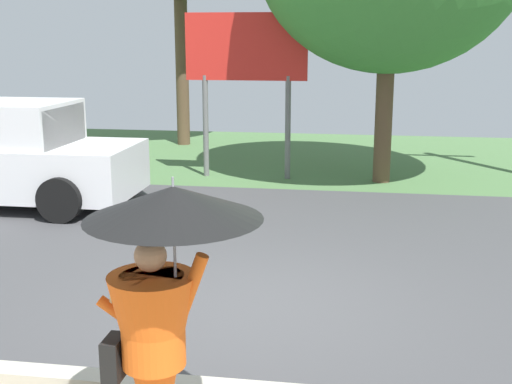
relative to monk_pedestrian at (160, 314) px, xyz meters
The scene contains 3 objects.
ground_plane 6.10m from the monk_pedestrian, 88.95° to the left, with size 40.00×22.00×0.20m.
monk_pedestrian is the anchor object (origin of this frame).
roadside_billboard 10.25m from the monk_pedestrian, 96.40° to the left, with size 2.60×0.12×3.50m.
Camera 1 is at (1.19, -7.10, 3.01)m, focal length 46.93 mm.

